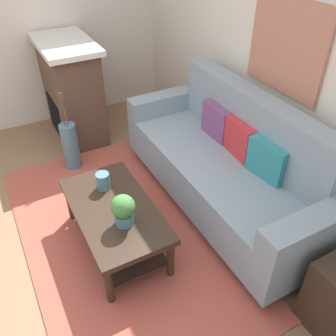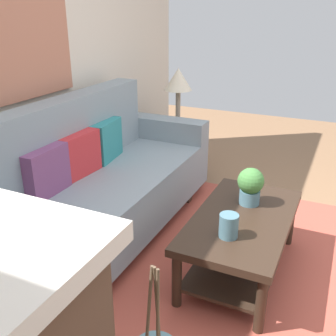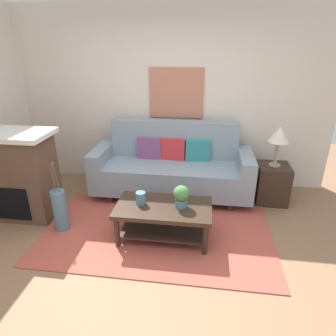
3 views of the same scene
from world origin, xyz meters
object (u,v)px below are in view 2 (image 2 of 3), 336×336
Objects in this scene: throw_pillow_plum at (46,172)px; throw_pillow_teal at (106,140)px; throw_pillow_crimson at (79,154)px; tabletop_vase at (229,226)px; side_table at (178,149)px; coffee_table at (241,232)px; table_lamp at (178,82)px; potted_plant_tabletop at (250,185)px; couch at (96,188)px; framed_painting at (30,44)px.

throw_pillow_plum and throw_pillow_teal have the same top height.
throw_pillow_crimson is 1.00× the size of throw_pillow_teal.
throw_pillow_crimson is 2.47× the size of tabletop_vase.
tabletop_vase is 2.01m from side_table.
throw_pillow_plum is 1.00× the size of throw_pillow_crimson.
throw_pillow_plum is 0.73m from throw_pillow_teal.
tabletop_vase is (-0.27, 0.02, 0.19)m from coffee_table.
table_lamp is at bearing -5.06° from throw_pillow_plum.
throw_pillow_plum is at bearing 115.95° from potted_plant_tabletop.
potted_plant_tabletop is 0.47× the size of side_table.
throw_pillow_plum is at bearing 161.02° from couch.
couch is 6.43× the size of throw_pillow_plum.
couch is 2.85× the size of framed_painting.
potted_plant_tabletop is 0.46× the size of table_lamp.
couch reaches higher than tabletop_vase.
throw_pillow_plum reaches higher than potted_plant_tabletop.
throw_pillow_plum is 2.47× the size of tabletop_vase.
couch is 6.43× the size of throw_pillow_teal.
coffee_table is (0.04, -1.24, -0.37)m from throw_pillow_crimson.
coffee_table is 1.79m from side_table.
couch is at bearing -161.02° from throw_pillow_teal.
framed_painting reaches higher than table_lamp.
side_table is (1.09, -0.16, -0.40)m from throw_pillow_teal.
throw_pillow_crimson reaches higher than coffee_table.
couch is at bearing 178.58° from table_lamp.
framed_painting reaches higher than tabletop_vase.
couch is 1.56m from table_lamp.
potted_plant_tabletop is at bearing -77.94° from couch.
throw_pillow_plum is 1.85m from table_lamp.
couch reaches higher than throw_pillow_crimson.
table_lamp reaches higher than tabletop_vase.
throw_pillow_crimson and throw_pillow_teal have the same top height.
side_table is (1.42, 1.08, -0.03)m from coffee_table.
throw_pillow_crimson is at bearing 100.87° from potted_plant_tabletop.
throw_pillow_plum is at bearing 174.94° from table_lamp.
side_table is at bearing -90.00° from table_lamp.
tabletop_vase is at bearing -98.43° from framed_painting.
table_lamp is at bearing -19.02° from framed_painting.
throw_pillow_plum is at bearing 174.94° from side_table.
throw_pillow_crimson is 0.63× the size of table_lamp.
table_lamp is at bearing 90.00° from side_table.
couch is 4.06× the size of table_lamp.
potted_plant_tabletop is 1.82m from framed_painting.
framed_painting reaches higher than throw_pillow_plum.
coffee_table is at bearing -88.69° from framed_painting.
throw_pillow_teal is 1.37× the size of potted_plant_tabletop.
couch is 6.43× the size of throw_pillow_crimson.
coffee_table is 7.54× the size of tabletop_vase.
coffee_table is 0.33m from potted_plant_tabletop.
couch is at bearing 178.58° from side_table.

